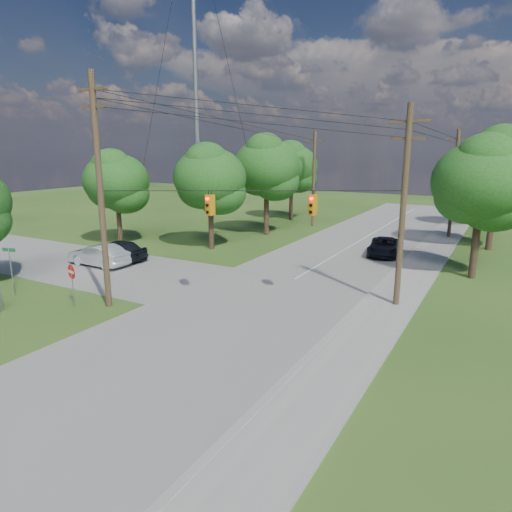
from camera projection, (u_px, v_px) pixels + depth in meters
The scene contains 23 objects.
ground at pixel (171, 324), 22.07m from camera, with size 140.00×140.00×0.00m, color #294B19.
main_road at pixel (257, 301), 25.36m from camera, with size 10.00×100.00×0.03m, color gray.
cross_road at pixel (9, 251), 37.61m from camera, with size 48.00×9.00×0.03m, color gray.
sidewalk_east at pixel (378, 322), 22.17m from camera, with size 2.60×100.00×0.12m, color #9E9A94.
pole_sw at pixel (100, 190), 23.16m from camera, with size 2.00×0.32×12.00m.
pole_ne at pixel (403, 205), 23.37m from camera, with size 2.00×0.32×10.50m.
pole_north_e at pixel (454, 183), 42.13m from camera, with size 2.00×0.32×10.00m.
pole_north_w at pixel (314, 179), 48.73m from camera, with size 2.00×0.32×10.00m.
power_lines at pixel (300, 135), 29.04m from camera, with size 13.93×29.62×4.93m.
traffic_signals at pixel (262, 205), 23.35m from camera, with size 4.91×3.27×1.05m.
radio_mast at pixel (195, 55), 71.13m from camera, with size 0.70×0.70×45.00m, color gray.
tree_w_near at pixel (210, 178), 37.24m from camera, with size 6.00×6.00×8.40m.
tree_w_mid at pixel (267, 167), 43.40m from camera, with size 6.40×6.40×9.22m.
tree_w_far at pixel (292, 166), 52.92m from camera, with size 6.00×6.00×8.73m.
tree_e_near at pixel (482, 182), 28.51m from camera, with size 6.20×6.20×8.81m.
tree_e_mid at pixel (498, 166), 36.61m from camera, with size 6.60×6.60×9.64m.
tree_e_far at pixel (491, 172), 47.50m from camera, with size 5.80×5.80×8.32m.
tree_cross_n at pixel (116, 181), 38.99m from camera, with size 5.60×5.60×7.91m.
car_cross_dark at pixel (117, 250), 34.30m from camera, with size 1.89×4.71×1.60m, color black.
car_cross_silver at pixel (99, 255), 32.72m from camera, with size 1.67×4.80×1.58m, color silver.
car_main_north at pixel (384, 247), 36.08m from camera, with size 2.27×4.93×1.37m, color black.
do_not_enter_sign at pixel (72, 276), 24.09m from camera, with size 0.77×0.22×2.35m.
street_name_sign at pixel (11, 266), 25.96m from camera, with size 0.83×0.25×2.83m.
Camera 1 is at (13.70, -16.06, 8.32)m, focal length 32.00 mm.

